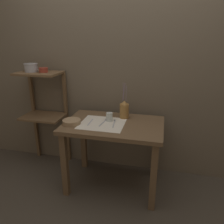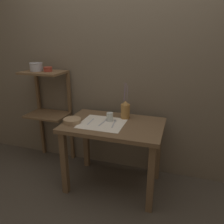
{
  "view_description": "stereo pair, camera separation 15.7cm",
  "coord_description": "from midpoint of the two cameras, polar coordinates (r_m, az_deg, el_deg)",
  "views": [
    {
      "loc": [
        0.47,
        -2.01,
        1.58
      ],
      "look_at": [
        -0.02,
        0.0,
        0.86
      ],
      "focal_mm": 35.0,
      "sensor_mm": 36.0,
      "label": 1
    },
    {
      "loc": [
        0.62,
        -1.97,
        1.58
      ],
      "look_at": [
        -0.02,
        0.0,
        0.86
      ],
      "focal_mm": 35.0,
      "sensor_mm": 36.0,
      "label": 2
    }
  ],
  "objects": [
    {
      "name": "glass_tumbler_near",
      "position": [
        2.26,
        -2.68,
        -1.31
      ],
      "size": [
        0.07,
        0.07,
        0.09
      ],
      "color": "silver",
      "rests_on": "wooden_table"
    },
    {
      "name": "wooden_shelf_unit",
      "position": [
        2.79,
        -18.93,
        2.54
      ],
      "size": [
        0.49,
        0.35,
        1.2
      ],
      "color": "brown",
      "rests_on": "ground_plane"
    },
    {
      "name": "spoon_inner",
      "position": [
        2.27,
        -3.92,
        -2.41
      ],
      "size": [
        0.04,
        0.19,
        0.02
      ],
      "color": "#A8A8AD",
      "rests_on": "wooden_table"
    },
    {
      "name": "linen_cloth",
      "position": [
        2.22,
        -4.57,
        -3.02
      ],
      "size": [
        0.45,
        0.39,
        0.0
      ],
      "color": "silver",
      "rests_on": "wooden_table"
    },
    {
      "name": "spoon_outer",
      "position": [
        2.24,
        -1.38,
        -2.61
      ],
      "size": [
        0.04,
        0.19,
        0.02
      ],
      "color": "#A8A8AD",
      "rests_on": "wooden_table"
    },
    {
      "name": "metal_pot_small",
      "position": [
        2.64,
        -19.14,
        10.39
      ],
      "size": [
        0.1,
        0.1,
        0.05
      ],
      "color": "#9E3828",
      "rests_on": "wooden_shelf_unit"
    },
    {
      "name": "stone_wall_back",
      "position": [
        2.52,
        0.94,
        10.46
      ],
      "size": [
        7.0,
        0.06,
        2.4
      ],
      "color": "#6B5E4C",
      "rests_on": "ground_plane"
    },
    {
      "name": "knife_center",
      "position": [
        2.26,
        -7.69,
        -2.67
      ],
      "size": [
        0.02,
        0.17,
        0.0
      ],
      "color": "#A8A8AD",
      "rests_on": "wooden_table"
    },
    {
      "name": "pitcher_with_flowers",
      "position": [
        2.34,
        1.29,
        0.53
      ],
      "size": [
        0.1,
        0.1,
        0.39
      ],
      "color": "olive",
      "rests_on": "wooden_table"
    },
    {
      "name": "wooden_table",
      "position": [
        2.27,
        -1.59,
        -5.83
      ],
      "size": [
        1.0,
        0.66,
        0.74
      ],
      "color": "brown",
      "rests_on": "ground_plane"
    },
    {
      "name": "wooden_bowl",
      "position": [
        2.25,
        -12.47,
        -2.55
      ],
      "size": [
        0.18,
        0.18,
        0.04
      ],
      "color": "#9E7F5B",
      "rests_on": "wooden_table"
    },
    {
      "name": "ground_plane",
      "position": [
        2.6,
        -1.46,
        -18.33
      ],
      "size": [
        12.0,
        12.0,
        0.0
      ],
      "primitive_type": "plane",
      "color": "#473F35"
    },
    {
      "name": "metal_pot_large",
      "position": [
        2.72,
        -22.0,
        10.76
      ],
      "size": [
        0.15,
        0.15,
        0.1
      ],
      "color": "#A8A8AD",
      "rests_on": "wooden_shelf_unit"
    }
  ]
}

